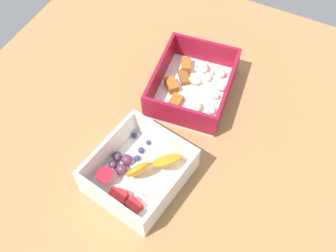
% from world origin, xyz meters
% --- Properties ---
extents(table_surface, '(0.80, 0.80, 0.02)m').
position_xyz_m(table_surface, '(0.00, 0.00, 0.01)').
color(table_surface, '#9E7547').
rests_on(table_surface, ground).
extents(pasta_container, '(0.19, 0.16, 0.06)m').
position_xyz_m(pasta_container, '(0.10, -0.00, 0.04)').
color(pasta_container, white).
rests_on(pasta_container, table_surface).
extents(fruit_bowl, '(0.17, 0.16, 0.06)m').
position_xyz_m(fruit_bowl, '(-0.11, -0.00, 0.04)').
color(fruit_bowl, white).
rests_on(fruit_bowl, table_surface).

